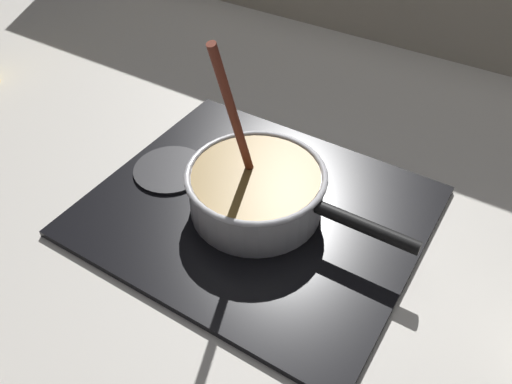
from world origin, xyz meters
TOP-DOWN VIEW (x-y plane):
  - ground at (0.00, 0.00)m, footprint 2.40×1.60m
  - hob_plate at (0.03, 0.05)m, footprint 0.56×0.48m
  - burner_ring at (0.03, 0.05)m, footprint 0.18×0.18m
  - spare_burner at (-0.16, 0.05)m, footprint 0.14×0.14m
  - cooking_pan at (0.03, 0.05)m, footprint 0.40×0.24m

SIDE VIEW (x-z plane):
  - ground at x=0.00m, z-range -0.04..0.00m
  - hob_plate at x=0.03m, z-range 0.00..0.01m
  - spare_burner at x=-0.16m, z-range 0.01..0.02m
  - burner_ring at x=0.03m, z-range 0.01..0.02m
  - cooking_pan at x=0.03m, z-range -0.11..0.22m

